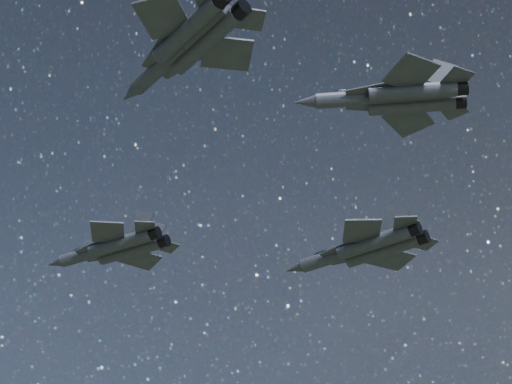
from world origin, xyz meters
The scene contains 4 objects.
jet_lead centered at (-23.97, 4.25, 142.92)m, with size 17.52×12.41×4.45m.
jet_left centered at (1.85, 19.26, 143.13)m, with size 19.46×13.74×4.93m.
jet_right centered at (1.75, -19.50, 143.56)m, with size 17.71×11.78×4.50m.
jet_slot centered at (15.63, -5.80, 141.70)m, with size 16.20×10.66×4.16m.
Camera 1 is at (33.32, -63.13, 90.07)m, focal length 60.00 mm.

